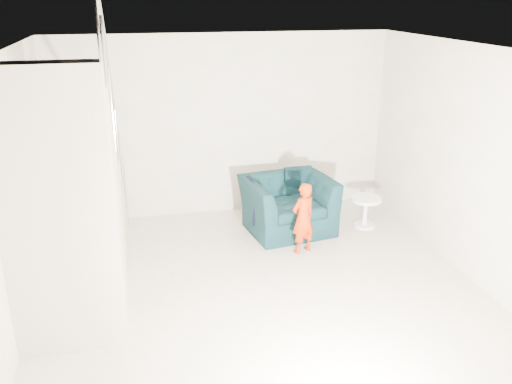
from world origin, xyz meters
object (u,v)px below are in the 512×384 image
Objects in this scene: side_table at (365,207)px; staircase at (73,219)px; armchair at (288,205)px; toddler at (303,218)px.

staircase is (-3.89, -1.14, 0.64)m from side_table.
armchair is at bearing 173.48° from side_table.
staircase reaches higher than toddler.
staircase is (-2.75, -1.26, 0.56)m from armchair.
toddler is 1.29m from side_table.
armchair is at bearing -113.47° from toddler.
toddler is 2.13× the size of side_table.
armchair reaches higher than side_table.
toddler reaches higher than side_table.
side_table is (1.13, -0.13, -0.08)m from armchair.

